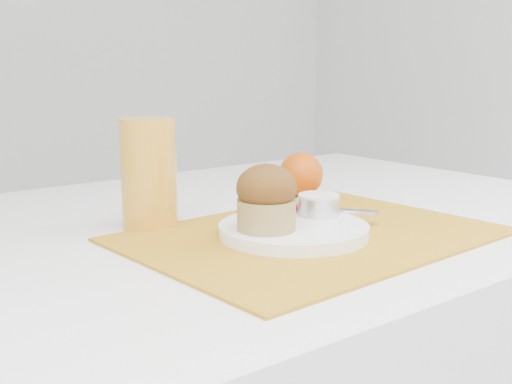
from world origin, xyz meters
TOP-DOWN VIEW (x-y plane):
  - placemat at (0.01, -0.10)m, footprint 0.49×0.37m
  - plate at (-0.02, -0.09)m, footprint 0.24×0.24m
  - ramekin at (0.04, -0.07)m, footprint 0.06×0.06m
  - cream at (0.04, -0.07)m, footprint 0.07×0.07m
  - raspberry_near at (0.01, -0.03)m, footprint 0.02×0.02m
  - raspberry_far at (0.03, -0.06)m, footprint 0.02×0.02m
  - butter_knife at (0.06, -0.05)m, footprint 0.12×0.15m
  - orange at (0.17, 0.11)m, footprint 0.08×0.08m
  - juice_glass at (-0.14, 0.08)m, footprint 0.08×0.08m
  - muffin at (-0.06, -0.09)m, footprint 0.09×0.09m

SIDE VIEW (x-z plane):
  - placemat at x=0.01m, z-range 0.75..0.75m
  - plate at x=-0.02m, z-range 0.75..0.77m
  - butter_knife at x=0.06m, z-range 0.77..0.77m
  - raspberry_far at x=0.03m, z-range 0.77..0.79m
  - raspberry_near at x=0.01m, z-range 0.77..0.79m
  - ramekin at x=0.04m, z-range 0.77..0.80m
  - orange at x=0.17m, z-range 0.75..0.83m
  - cream at x=0.04m, z-range 0.79..0.80m
  - muffin at x=-0.06m, z-range 0.77..0.85m
  - juice_glass at x=-0.14m, z-range 0.75..0.90m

